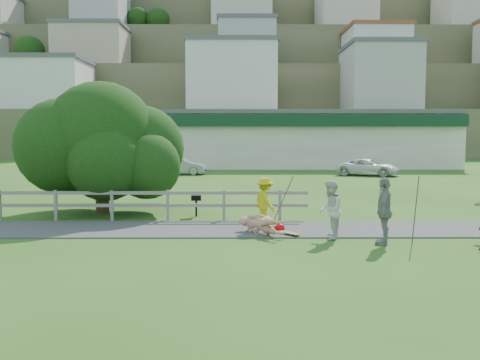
{
  "coord_description": "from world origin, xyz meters",
  "views": [
    {
      "loc": [
        0.48,
        -15.61,
        3.11
      ],
      "look_at": [
        0.57,
        2.0,
        1.57
      ],
      "focal_mm": 40.0,
      "sensor_mm": 36.0,
      "label": 1
    }
  ],
  "objects": [
    {
      "name": "ground",
      "position": [
        0.0,
        0.0,
        0.0
      ],
      "size": [
        260.0,
        260.0,
        0.0
      ],
      "primitive_type": "plane",
      "color": "#2B5117",
      "rests_on": "ground"
    },
    {
      "name": "skater_rider",
      "position": [
        1.38,
        1.72,
        0.79
      ],
      "size": [
        0.97,
        1.18,
        1.59
      ],
      "primitive_type": "imported",
      "rotation": [
        0.0,
        0.0,
        2.01
      ],
      "color": "gold",
      "rests_on": "ground"
    },
    {
      "name": "helmet",
      "position": [
        1.81,
        0.91,
        0.16
      ],
      "size": [
        0.31,
        0.31,
        0.31
      ],
      "primitive_type": "sphere",
      "color": "red",
      "rests_on": "ground"
    },
    {
      "name": "strip_mall",
      "position": [
        4.0,
        34.94,
        2.58
      ],
      "size": [
        32.5,
        10.75,
        5.1
      ],
      "color": "beige",
      "rests_on": "ground"
    },
    {
      "name": "longboard_rider",
      "position": [
        1.38,
        1.72,
        0.05
      ],
      "size": [
        0.92,
        0.48,
        0.1
      ],
      "primitive_type": null,
      "rotation": [
        0.0,
        0.0,
        -0.31
      ],
      "color": "olive",
      "rests_on": "ground"
    },
    {
      "name": "car_white",
      "position": [
        10.12,
        23.58,
        0.62
      ],
      "size": [
        4.9,
        3.72,
        1.24
      ],
      "primitive_type": "imported",
      "rotation": [
        0.0,
        0.0,
        1.14
      ],
      "color": "silver",
      "rests_on": "ground"
    },
    {
      "name": "pole_spec_left",
      "position": [
        5.49,
        -0.77,
        0.97
      ],
      "size": [
        0.03,
        0.03,
        1.93
      ],
      "primitive_type": "cylinder",
      "color": "#503520",
      "rests_on": "ground"
    },
    {
      "name": "tree",
      "position": [
        -4.85,
        5.32,
        1.87
      ],
      "size": [
        7.06,
        7.06,
        3.75
      ],
      "primitive_type": null,
      "color": "black",
      "rests_on": "ground"
    },
    {
      "name": "bbq",
      "position": [
        -1.07,
        4.27,
        0.4
      ],
      "size": [
        0.39,
        0.31,
        0.8
      ],
      "primitive_type": null,
      "rotation": [
        0.0,
        0.0,
        0.07
      ],
      "color": "black",
      "rests_on": "ground"
    },
    {
      "name": "pole_rider",
      "position": [
        1.98,
        2.12,
        0.92
      ],
      "size": [
        0.03,
        0.03,
        1.85
      ],
      "primitive_type": "cylinder",
      "color": "#503520",
      "rests_on": "ground"
    },
    {
      "name": "spectator_a",
      "position": [
        3.2,
        -0.09,
        0.87
      ],
      "size": [
        0.85,
        0.98,
        1.74
      ],
      "primitive_type": "imported",
      "rotation": [
        0.0,
        0.0,
        4.47
      ],
      "color": "silver",
      "rests_on": "ground"
    },
    {
      "name": "spectator_b",
      "position": [
        4.59,
        -0.83,
        0.95
      ],
      "size": [
        0.8,
        1.2,
        1.89
      ],
      "primitive_type": "imported",
      "rotation": [
        0.0,
        0.0,
        4.38
      ],
      "color": "gray",
      "rests_on": "ground"
    },
    {
      "name": "fence",
      "position": [
        -4.62,
        3.3,
        0.72
      ],
      "size": [
        15.05,
        0.1,
        1.1
      ],
      "color": "slate",
      "rests_on": "ground"
    },
    {
      "name": "longboard_fallen",
      "position": [
        2.01,
        0.46,
        0.05
      ],
      "size": [
        0.77,
        0.86,
        0.1
      ],
      "primitive_type": null,
      "rotation": [
        0.0,
        0.0,
        -0.87
      ],
      "color": "olive",
      "rests_on": "ground"
    },
    {
      "name": "path",
      "position": [
        0.0,
        1.5,
        0.02
      ],
      "size": [
        34.0,
        3.0,
        0.04
      ],
      "primitive_type": "cube",
      "color": "#323234",
      "rests_on": "ground"
    },
    {
      "name": "hillside",
      "position": [
        0.0,
        91.31,
        14.41
      ],
      "size": [
        220.0,
        67.0,
        47.5
      ],
      "color": "#4A5431",
      "rests_on": "ground"
    },
    {
      "name": "skater_fallen",
      "position": [
        1.21,
        0.56,
        0.33
      ],
      "size": [
        1.64,
        1.47,
        0.65
      ],
      "primitive_type": "imported",
      "rotation": [
        0.0,
        0.0,
        0.7
      ],
      "color": "tan",
      "rests_on": "ground"
    },
    {
      "name": "car_silver",
      "position": [
        -3.83,
        24.73,
        0.63
      ],
      "size": [
        3.94,
        1.69,
        1.26
      ],
      "primitive_type": "imported",
      "rotation": [
        0.0,
        0.0,
        1.48
      ],
      "color": "gray",
      "rests_on": "ground"
    }
  ]
}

